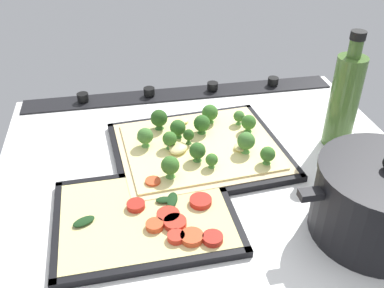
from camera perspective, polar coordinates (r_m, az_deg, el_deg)
The scene contains 8 objects.
ground_plane at distance 86.12cm, azimuth 2.31°, elevation -4.30°, with size 82.41×73.37×3.00cm, color white.
stove_control_panel at distance 112.66cm, azimuth -1.41°, elevation 6.76°, with size 79.11×7.00×2.60cm.
baking_tray_front at distance 89.83cm, azimuth 0.87°, elevation -1.00°, with size 36.40×32.03×1.30cm.
broccoli_pizza at distance 89.10cm, azimuth 0.85°, elevation 0.01°, with size 33.81×29.44×5.81cm.
baking_tray_back at distance 74.74cm, azimuth -6.13°, elevation -9.64°, with size 30.72×24.17×1.30cm.
veggie_pizza_back at distance 73.99cm, azimuth -5.54°, elevation -9.35°, with size 28.26×21.71×1.90cm.
cooking_pot at distance 74.50cm, azimuth 23.34°, elevation -6.91°, with size 27.42×20.62×14.90cm.
oil_bottle at distance 93.29cm, azimuth 19.36°, elevation 5.54°, with size 5.88×5.88×24.54cm.
Camera 1 is at (16.14, 66.10, 51.29)cm, focal length 40.65 mm.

